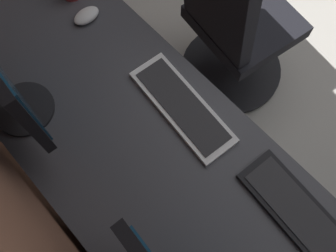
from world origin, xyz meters
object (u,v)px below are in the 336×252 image
Objects in this scene: drawer_pedestal at (166,205)px; keyboard_main at (182,106)px; office_chair at (232,29)px; mouse_main at (86,16)px; keyboard_spare at (300,216)px.

drawer_pedestal is 1.62× the size of keyboard_main.
drawer_pedestal is 0.72× the size of office_chair.
mouse_main reaches higher than keyboard_main.
office_chair is at bearing -117.81° from mouse_main.
keyboard_spare is 1.01m from mouse_main.
office_chair is (0.72, -0.52, -0.28)m from keyboard_spare.
drawer_pedestal is 0.80m from mouse_main.
office_chair reaches higher than keyboard_main.
mouse_main is at bearing -17.15° from drawer_pedestal.
keyboard_spare reaches higher than drawer_pedestal.
drawer_pedestal is at bearing 125.33° from keyboard_main.
keyboard_main is 0.51m from mouse_main.
mouse_main is 0.68m from office_chair.
drawer_pedestal is at bearing 162.85° from mouse_main.
keyboard_spare is 0.94m from office_chair.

